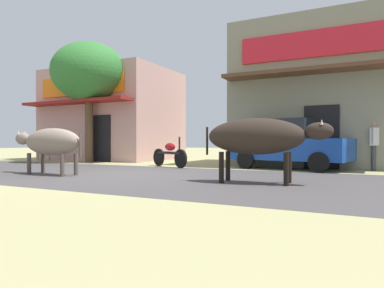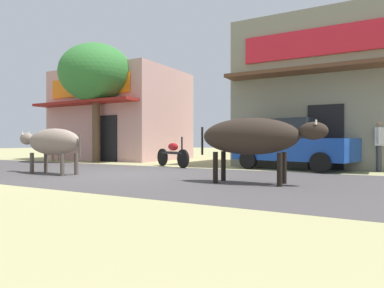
# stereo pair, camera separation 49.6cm
# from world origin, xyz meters

# --- Properties ---
(ground) EXTENTS (80.00, 80.00, 0.00)m
(ground) POSITION_xyz_m (0.00, 0.00, 0.00)
(ground) COLOR tan
(asphalt_road) EXTENTS (72.00, 5.96, 0.00)m
(asphalt_road) POSITION_xyz_m (0.00, 0.00, 0.00)
(asphalt_road) COLOR #454142
(asphalt_road) RESTS_ON ground
(storefront_left_cafe) EXTENTS (6.16, 5.44, 4.51)m
(storefront_left_cafe) POSITION_xyz_m (-5.65, 6.72, 2.26)
(storefront_left_cafe) COLOR tan
(storefront_left_cafe) RESTS_ON ground
(storefront_right_club) EXTENTS (6.26, 5.44, 5.31)m
(storefront_right_club) POSITION_xyz_m (4.65, 6.73, 2.66)
(storefront_right_club) COLOR gray
(storefront_right_club) RESTS_ON ground
(roadside_tree) EXTENTS (3.29, 3.29, 5.32)m
(roadside_tree) POSITION_xyz_m (-4.88, 4.13, 3.97)
(roadside_tree) COLOR brown
(roadside_tree) RESTS_ON ground
(parked_hatchback_car) EXTENTS (4.00, 2.46, 1.64)m
(parked_hatchback_car) POSITION_xyz_m (3.82, 4.15, 0.84)
(parked_hatchback_car) COLOR #1844A3
(parked_hatchback_car) RESTS_ON ground
(parked_motorcycle) EXTENTS (1.86, 0.92, 1.07)m
(parked_motorcycle) POSITION_xyz_m (-0.16, 3.13, 0.48)
(parked_motorcycle) COLOR black
(parked_motorcycle) RESTS_ON ground
(cow_near_brown) EXTENTS (2.74, 0.79, 1.27)m
(cow_near_brown) POSITION_xyz_m (-1.62, -0.85, 0.89)
(cow_near_brown) COLOR gray
(cow_near_brown) RESTS_ON ground
(cow_far_dark) EXTENTS (2.72, 0.94, 1.42)m
(cow_far_dark) POSITION_xyz_m (4.02, -0.26, 1.01)
(cow_far_dark) COLOR #2D231C
(cow_far_dark) RESTS_ON ground
(pedestrian_by_shop) EXTENTS (0.30, 0.61, 1.55)m
(pedestrian_by_shop) POSITION_xyz_m (6.36, 4.55, 0.90)
(pedestrian_by_shop) COLOR #3F3F47
(pedestrian_by_shop) RESTS_ON ground
(cafe_chair_near_tree) EXTENTS (0.53, 0.53, 0.92)m
(cafe_chair_near_tree) POSITION_xyz_m (-7.16, 3.68, 0.51)
(cafe_chair_near_tree) COLOR brown
(cafe_chair_near_tree) RESTS_ON ground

